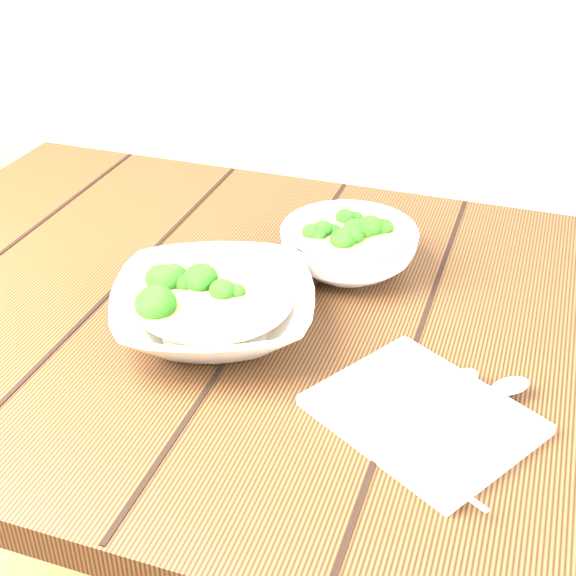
{
  "coord_description": "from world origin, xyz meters",
  "views": [
    {
      "loc": [
        0.29,
        -0.79,
        1.31
      ],
      "look_at": [
        0.02,
        -0.02,
        0.8
      ],
      "focal_mm": 50.0,
      "sensor_mm": 36.0,
      "label": 1
    }
  ],
  "objects_px": {
    "trivet": "(283,271)",
    "napkin": "(423,415)",
    "soup_bowl_front": "(214,308)",
    "table": "(277,386)",
    "soup_bowl_back": "(349,247)"
  },
  "relations": [
    {
      "from": "soup_bowl_back",
      "to": "trivet",
      "type": "distance_m",
      "value": 0.1
    },
    {
      "from": "soup_bowl_back",
      "to": "napkin",
      "type": "bearing_deg",
      "value": -60.56
    },
    {
      "from": "table",
      "to": "napkin",
      "type": "xyz_separation_m",
      "value": [
        0.21,
        -0.14,
        0.13
      ]
    },
    {
      "from": "soup_bowl_front",
      "to": "napkin",
      "type": "height_order",
      "value": "soup_bowl_front"
    },
    {
      "from": "soup_bowl_front",
      "to": "trivet",
      "type": "distance_m",
      "value": 0.15
    },
    {
      "from": "table",
      "to": "soup_bowl_back",
      "type": "xyz_separation_m",
      "value": [
        0.06,
        0.14,
        0.15
      ]
    },
    {
      "from": "soup_bowl_front",
      "to": "trivet",
      "type": "height_order",
      "value": "soup_bowl_front"
    },
    {
      "from": "table",
      "to": "soup_bowl_front",
      "type": "bearing_deg",
      "value": -132.71
    },
    {
      "from": "table",
      "to": "trivet",
      "type": "distance_m",
      "value": 0.15
    },
    {
      "from": "trivet",
      "to": "napkin",
      "type": "height_order",
      "value": "trivet"
    },
    {
      "from": "soup_bowl_back",
      "to": "napkin",
      "type": "relative_size",
      "value": 0.92
    },
    {
      "from": "table",
      "to": "soup_bowl_front",
      "type": "relative_size",
      "value": 3.84
    },
    {
      "from": "trivet",
      "to": "napkin",
      "type": "bearing_deg",
      "value": -43.39
    },
    {
      "from": "table",
      "to": "napkin",
      "type": "relative_size",
      "value": 5.78
    },
    {
      "from": "table",
      "to": "napkin",
      "type": "height_order",
      "value": "napkin"
    }
  ]
}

